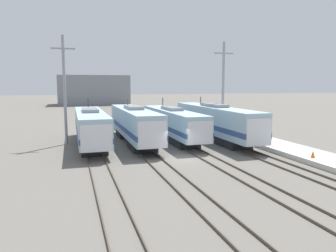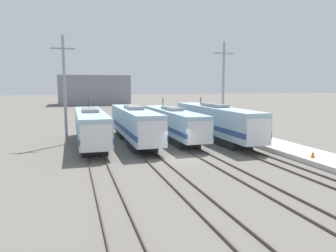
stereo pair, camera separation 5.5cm
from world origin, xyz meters
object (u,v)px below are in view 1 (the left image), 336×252
object	(u,v)px
locomotive_far_right	(216,122)
catenary_tower_left	(65,89)
locomotive_center_right	(173,123)
locomotive_far_left	(91,127)
locomotive_center_left	(135,124)
catenary_tower_right	(223,88)
traffic_cone	(313,154)

from	to	relation	value
locomotive_far_right	catenary_tower_left	distance (m)	17.75
locomotive_center_right	locomotive_far_left	bearing A→B (deg)	-172.05
locomotive_center_left	catenary_tower_right	distance (m)	12.42
catenary_tower_left	catenary_tower_right	xyz separation A→B (m)	(19.09, 0.00, 0.00)
locomotive_far_right	catenary_tower_left	size ratio (longest dim) A/B	1.67
locomotive_center_right	locomotive_far_right	distance (m)	5.13
locomotive_center_right	catenary_tower_right	bearing A→B (deg)	4.72
locomotive_center_left	catenary_tower_left	size ratio (longest dim) A/B	1.51
locomotive_center_right	catenary_tower_left	bearing A→B (deg)	177.39
catenary_tower_left	locomotive_center_right	bearing A→B (deg)	-2.61
locomotive_center_right	traffic_cone	world-z (taller)	locomotive_center_right
locomotive_center_left	traffic_cone	size ratio (longest dim) A/B	28.65
catenary_tower_right	locomotive_far_left	bearing A→B (deg)	-173.38
catenary_tower_left	traffic_cone	size ratio (longest dim) A/B	18.94
locomotive_far_left	locomotive_far_right	xyz separation A→B (m)	(14.57, -0.28, 0.13)
locomotive_center_left	traffic_cone	xyz separation A→B (m)	(12.73, -13.65, -1.42)
catenary_tower_right	traffic_cone	size ratio (longest dim) A/B	18.94
locomotive_far_right	catenary_tower_right	distance (m)	4.93
catenary_tower_left	traffic_cone	world-z (taller)	catenary_tower_left
locomotive_center_left	traffic_cone	distance (m)	18.71
traffic_cone	catenary_tower_right	bearing A→B (deg)	94.08
locomotive_far_right	traffic_cone	world-z (taller)	locomotive_far_right
catenary_tower_left	locomotive_far_right	bearing A→B (deg)	-7.28
locomotive_far_left	catenary_tower_left	bearing A→B (deg)	143.43
locomotive_far_left	catenary_tower_left	distance (m)	5.21
locomotive_far_right	catenary_tower_right	world-z (taller)	catenary_tower_right
locomotive_center_right	locomotive_far_right	bearing A→B (deg)	-18.57
locomotive_far_left	catenary_tower_right	world-z (taller)	catenary_tower_right
locomotive_center_left	locomotive_center_right	size ratio (longest dim) A/B	0.98
catenary_tower_left	catenary_tower_right	bearing A→B (deg)	0.00
locomotive_center_left	locomotive_far_right	xyz separation A→B (m)	(9.72, -0.65, 0.05)
locomotive_far_left	catenary_tower_right	size ratio (longest dim) A/B	1.45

